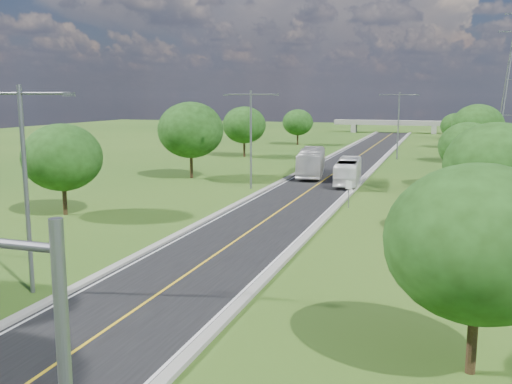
# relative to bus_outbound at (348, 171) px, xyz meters

# --- Properties ---
(ground) EXTENTS (260.00, 260.00, 0.00)m
(ground) POSITION_rel_bus_outbound_xyz_m (-3.01, 8.96, -1.43)
(ground) COLOR #244D15
(ground) RESTS_ON ground
(road) EXTENTS (8.00, 150.00, 0.06)m
(road) POSITION_rel_bus_outbound_xyz_m (-3.01, 14.96, -1.40)
(road) COLOR black
(road) RESTS_ON ground
(curb_left) EXTENTS (0.50, 150.00, 0.22)m
(curb_left) POSITION_rel_bus_outbound_xyz_m (-7.26, 14.96, -1.32)
(curb_left) COLOR gray
(curb_left) RESTS_ON ground
(curb_right) EXTENTS (0.50, 150.00, 0.22)m
(curb_right) POSITION_rel_bus_outbound_xyz_m (1.24, 14.96, -1.32)
(curb_right) COLOR gray
(curb_right) RESTS_ON ground
(speed_limit_sign) EXTENTS (0.55, 0.09, 2.40)m
(speed_limit_sign) POSITION_rel_bus_outbound_xyz_m (2.19, -13.05, 0.17)
(speed_limit_sign) COLOR slate
(speed_limit_sign) RESTS_ON ground
(overpass) EXTENTS (30.00, 3.00, 3.20)m
(overpass) POSITION_rel_bus_outbound_xyz_m (-3.01, 88.96, 0.98)
(overpass) COLOR gray
(overpass) RESTS_ON ground
(streetlight_near_left) EXTENTS (5.90, 0.25, 10.00)m
(streetlight_near_left) POSITION_rel_bus_outbound_xyz_m (-9.01, -39.04, 4.52)
(streetlight_near_left) COLOR slate
(streetlight_near_left) RESTS_ON ground
(streetlight_mid_left) EXTENTS (5.90, 0.25, 10.00)m
(streetlight_mid_left) POSITION_rel_bus_outbound_xyz_m (-9.01, -6.04, 4.52)
(streetlight_mid_left) COLOR slate
(streetlight_mid_left) RESTS_ON ground
(streetlight_far_right) EXTENTS (5.90, 0.25, 10.00)m
(streetlight_far_right) POSITION_rel_bus_outbound_xyz_m (2.99, 26.96, 4.52)
(streetlight_far_right) COLOR slate
(streetlight_far_right) RESTS_ON ground
(tree_lb) EXTENTS (6.30, 6.30, 7.33)m
(tree_lb) POSITION_rel_bus_outbound_xyz_m (-19.01, -23.04, 3.22)
(tree_lb) COLOR black
(tree_lb) RESTS_ON ground
(tree_lc) EXTENTS (7.56, 7.56, 8.79)m
(tree_lc) POSITION_rel_bus_outbound_xyz_m (-18.01, -1.04, 4.15)
(tree_lc) COLOR black
(tree_lc) RESTS_ON ground
(tree_ld) EXTENTS (6.72, 6.72, 7.82)m
(tree_ld) POSITION_rel_bus_outbound_xyz_m (-20.01, 22.96, 3.53)
(tree_ld) COLOR black
(tree_ld) RESTS_ON ground
(tree_le) EXTENTS (5.88, 5.88, 6.84)m
(tree_le) POSITION_rel_bus_outbound_xyz_m (-17.51, 46.96, 2.91)
(tree_le) COLOR black
(tree_le) RESTS_ON ground
(tree_ra) EXTENTS (6.30, 6.30, 7.33)m
(tree_ra) POSITION_rel_bus_outbound_xyz_m (10.99, -41.04, 3.22)
(tree_ra) COLOR black
(tree_ra) RESTS_ON ground
(tree_rb) EXTENTS (6.72, 6.72, 7.82)m
(tree_rb) POSITION_rel_bus_outbound_xyz_m (12.99, -21.04, 3.53)
(tree_rb) COLOR black
(tree_rb) RESTS_ON ground
(tree_rc) EXTENTS (5.88, 5.88, 6.84)m
(tree_rc) POSITION_rel_bus_outbound_xyz_m (11.99, 0.96, 2.91)
(tree_rc) COLOR black
(tree_rc) RESTS_ON ground
(tree_rd) EXTENTS (7.14, 7.14, 8.30)m
(tree_rd) POSITION_rel_bus_outbound_xyz_m (13.99, 24.96, 3.84)
(tree_rd) COLOR black
(tree_rd) RESTS_ON ground
(tree_re) EXTENTS (5.46, 5.46, 6.35)m
(tree_re) POSITION_rel_bus_outbound_xyz_m (11.49, 48.96, 2.60)
(tree_re) COLOR black
(tree_re) RESTS_ON ground
(tree_rf) EXTENTS (6.30, 6.30, 7.33)m
(tree_rf) POSITION_rel_bus_outbound_xyz_m (14.99, 68.96, 3.22)
(tree_rf) COLOR black
(tree_rf) RESTS_ON ground
(bus_outbound) EXTENTS (3.14, 9.98, 2.74)m
(bus_outbound) POSITION_rel_bus_outbound_xyz_m (0.00, 0.00, 0.00)
(bus_outbound) COLOR white
(bus_outbound) RESTS_ON road
(bus_inbound) EXTENTS (4.48, 11.83, 3.22)m
(bus_inbound) POSITION_rel_bus_outbound_xyz_m (-5.23, 5.11, 0.24)
(bus_inbound) COLOR beige
(bus_inbound) RESTS_ON road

